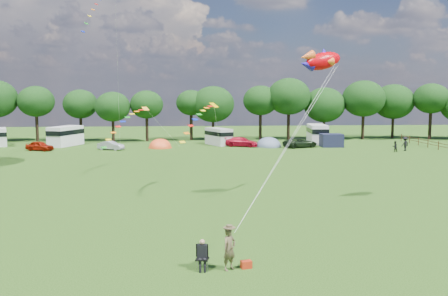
{
  "coord_description": "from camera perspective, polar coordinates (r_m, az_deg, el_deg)",
  "views": [
    {
      "loc": [
        -2.59,
        -27.01,
        7.94
      ],
      "look_at": [
        0.0,
        8.0,
        4.0
      ],
      "focal_mm": 40.0,
      "sensor_mm": 36.0,
      "label": 1
    }
  ],
  "objects": [
    {
      "name": "car_c",
      "position": [
        72.94,
        2.03,
        0.7
      ],
      "size": [
        5.04,
        3.53,
        1.39
      ],
      "primitive_type": "imported",
      "rotation": [
        0.0,
        0.0,
        1.19
      ],
      "color": "#AB0C22",
      "rests_on": "ground"
    },
    {
      "name": "streamer_kite_c",
      "position": [
        38.42,
        -2.55,
        3.74
      ],
      "size": [
        3.17,
        5.03,
        2.82
      ],
      "rotation": [
        0.0,
        0.0,
        0.94
      ],
      "color": "#EBC000",
      "rests_on": "ground"
    },
    {
      "name": "ground_plane",
      "position": [
        28.28,
        1.22,
        -9.91
      ],
      "size": [
        180.0,
        180.0,
        0.0
      ],
      "primitive_type": "plane",
      "color": "black",
      "rests_on": "ground"
    },
    {
      "name": "tent_greyblue",
      "position": [
        73.15,
        5.12,
        0.17
      ],
      "size": [
        3.78,
        4.14,
        2.82
      ],
      "color": "slate",
      "rests_on": "ground"
    },
    {
      "name": "streamer_kite_b",
      "position": [
        50.33,
        -10.84,
        3.14
      ],
      "size": [
        4.34,
        4.7,
        3.82
      ],
      "rotation": [
        0.0,
        0.0,
        0.67
      ],
      "color": "#FFAD25",
      "rests_on": "ground"
    },
    {
      "name": "car_b",
      "position": [
        70.46,
        -12.8,
        0.27
      ],
      "size": [
        3.67,
        2.51,
        1.21
      ],
      "primitive_type": "imported",
      "rotation": [
        0.0,
        0.0,
        1.17
      ],
      "color": "#94969D",
      "rests_on": "ground"
    },
    {
      "name": "fish_kite",
      "position": [
        35.78,
        10.9,
        9.75
      ],
      "size": [
        3.49,
        2.05,
        1.83
      ],
      "rotation": [
        0.0,
        -0.21,
        0.33
      ],
      "color": "#BF0006",
      "rests_on": "ground"
    },
    {
      "name": "tree_line",
      "position": [
        82.4,
        1.27,
        5.3
      ],
      "size": [
        102.98,
        10.98,
        10.27
      ],
      "color": "black",
      "rests_on": "ground"
    },
    {
      "name": "car_d",
      "position": [
        72.53,
        8.7,
        0.6
      ],
      "size": [
        5.55,
        3.93,
        1.38
      ],
      "primitive_type": "imported",
      "rotation": [
        0.0,
        0.0,
        1.93
      ],
      "color": "black",
      "rests_on": "ground"
    },
    {
      "name": "tent_orange",
      "position": [
        71.79,
        -7.31,
        0.02
      ],
      "size": [
        3.37,
        3.7,
        2.64
      ],
      "color": "#F55222",
      "rests_on": "ground"
    },
    {
      "name": "streamer_kite_a",
      "position": [
        58.22,
        -13.78,
        16.03
      ],
      "size": [
        3.25,
        5.6,
        5.76
      ],
      "rotation": [
        0.0,
        0.0,
        1.11
      ],
      "color": "#FFAE0F",
      "rests_on": "ground"
    },
    {
      "name": "campervan_d",
      "position": [
        78.72,
        10.61,
        1.66
      ],
      "size": [
        3.08,
        6.18,
        2.93
      ],
      "rotation": [
        0.0,
        0.0,
        1.48
      ],
      "color": "silver",
      "rests_on": "ground"
    },
    {
      "name": "walker_b",
      "position": [
        72.0,
        19.98,
        0.46
      ],
      "size": [
        1.36,
        1.1,
        1.92
      ],
      "primitive_type": "imported",
      "rotation": [
        0.0,
        0.0,
        3.64
      ],
      "color": "black",
      "rests_on": "ground"
    },
    {
      "name": "campervan_b",
      "position": [
        77.66,
        -17.65,
        1.39
      ],
      "size": [
        4.57,
        6.42,
        2.9
      ],
      "rotation": [
        0.0,
        0.0,
        1.18
      ],
      "color": "silver",
      "rests_on": "ground"
    },
    {
      "name": "campervan_c",
      "position": [
        75.16,
        -0.61,
        1.38
      ],
      "size": [
        4.15,
        5.58,
        2.52
      ],
      "rotation": [
        0.0,
        0.0,
        2.01
      ],
      "color": "#B3B3B5",
      "rests_on": "ground"
    },
    {
      "name": "kite_bag",
      "position": [
        23.23,
        2.55,
        -13.15
      ],
      "size": [
        0.54,
        0.43,
        0.34
      ],
      "primitive_type": "cube",
      "rotation": [
        0.0,
        0.0,
        0.24
      ],
      "color": "#AB250F",
      "rests_on": "ground"
    },
    {
      "name": "car_a",
      "position": [
        72.31,
        -20.32,
        0.23
      ],
      "size": [
        4.25,
        2.96,
        1.32
      ],
      "primitive_type": "imported",
      "rotation": [
        0.0,
        0.0,
        1.17
      ],
      "color": "maroon",
      "rests_on": "ground"
    },
    {
      "name": "kite_flyer",
      "position": [
        22.74,
        0.61,
        -11.47
      ],
      "size": [
        0.83,
        0.8,
        1.92
      ],
      "primitive_type": "imported",
      "rotation": [
        0.0,
        0.0,
        0.69
      ],
      "color": "brown",
      "rests_on": "ground"
    },
    {
      "name": "awning_navy",
      "position": [
        74.26,
        12.17,
        0.86
      ],
      "size": [
        3.08,
        2.52,
        1.91
      ],
      "primitive_type": "cube",
      "rotation": [
        0.0,
        0.0,
        -0.01
      ],
      "color": "#171932",
      "rests_on": "ground"
    },
    {
      "name": "walker_a",
      "position": [
        70.07,
        18.94,
        0.16
      ],
      "size": [
        0.79,
        0.57,
        1.47
      ],
      "primitive_type": "imported",
      "rotation": [
        0.0,
        0.0,
        3.33
      ],
      "color": "black",
      "rests_on": "ground"
    },
    {
      "name": "camp_chair",
      "position": [
        22.88,
        -2.5,
        -11.7
      ],
      "size": [
        0.66,
        0.66,
        1.4
      ],
      "rotation": [
        0.0,
        0.0,
        -0.19
      ],
      "color": "#99999E",
      "rests_on": "ground"
    }
  ]
}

